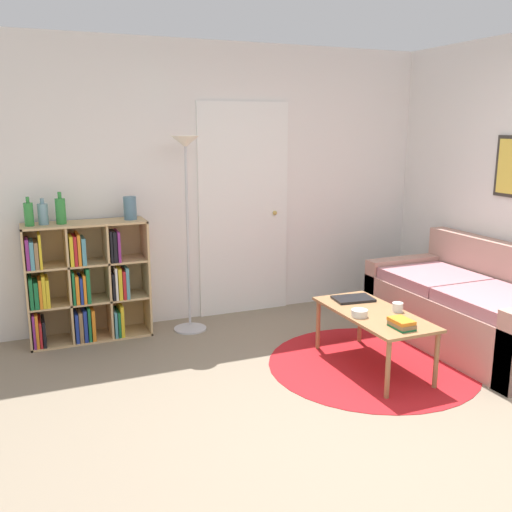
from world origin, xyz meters
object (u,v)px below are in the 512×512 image
object	(u,v)px
floor_lamp	(186,184)
bowl	(359,313)
coffee_table	(373,318)
bottle_middle	(43,214)
bottle_left	(29,214)
bottle_right	(61,211)
couch	(474,310)
laptop	(353,299)
cup	(398,307)
bookshelf	(83,284)
vase_on_shelf	(130,208)

from	to	relation	value
floor_lamp	bowl	bearing A→B (deg)	-57.01
coffee_table	bottle_middle	world-z (taller)	bottle_middle
floor_lamp	bottle_left	world-z (taller)	floor_lamp
floor_lamp	bottle_middle	size ratio (longest dim) A/B	8.01
bottle_left	bottle_right	size ratio (longest dim) A/B	0.89
couch	bowl	bearing A→B (deg)	-173.85
bottle_middle	bottle_right	bearing A→B (deg)	-9.22
laptop	cup	size ratio (longest dim) A/B	4.11
laptop	bottle_right	world-z (taller)	bottle_right
bookshelf	floor_lamp	xyz separation A→B (m)	(0.91, -0.14, 0.84)
coffee_table	bottle_left	xyz separation A→B (m)	(-2.37, 1.47, 0.74)
coffee_table	bowl	world-z (taller)	bowl
floor_lamp	laptop	world-z (taller)	floor_lamp
floor_lamp	vase_on_shelf	bearing A→B (deg)	164.28
bottle_left	vase_on_shelf	xyz separation A→B (m)	(0.82, 0.02, 0.00)
floor_lamp	vase_on_shelf	world-z (taller)	floor_lamp
bookshelf	vase_on_shelf	bearing A→B (deg)	-0.24
bookshelf	vase_on_shelf	distance (m)	0.78
coffee_table	bookshelf	bearing A→B (deg)	143.03
coffee_table	bottle_right	world-z (taller)	bottle_right
coffee_table	bottle_left	world-z (taller)	bottle_left
bookshelf	vase_on_shelf	xyz separation A→B (m)	(0.44, -0.00, 0.64)
bowl	bottle_right	bearing A→B (deg)	142.13
coffee_table	laptop	xyz separation A→B (m)	(0.02, 0.33, 0.06)
laptop	vase_on_shelf	distance (m)	2.07
bookshelf	floor_lamp	world-z (taller)	floor_lamp
bottle_right	floor_lamp	bearing A→B (deg)	-6.66
floor_lamp	couch	bearing A→B (deg)	-30.44
bottle_left	bowl	bearing A→B (deg)	-34.46
coffee_table	cup	distance (m)	0.20
laptop	bottle_middle	world-z (taller)	bottle_middle
bottle_right	laptop	bearing A→B (deg)	-28.21
floor_lamp	laptop	distance (m)	1.74
bowl	bottle_middle	xyz separation A→B (m)	(-2.10, 1.55, 0.66)
coffee_table	vase_on_shelf	world-z (taller)	vase_on_shelf
bottle_middle	vase_on_shelf	world-z (taller)	bottle_middle
coffee_table	bottle_left	distance (m)	2.88
bowl	vase_on_shelf	world-z (taller)	vase_on_shelf
bottle_left	floor_lamp	bearing A→B (deg)	-5.00
bowl	bottle_right	size ratio (longest dim) A/B	0.46
bottle_middle	vase_on_shelf	distance (m)	0.71
couch	laptop	world-z (taller)	couch
coffee_table	laptop	world-z (taller)	laptop
bottle_left	bottle_middle	distance (m)	0.11
bowl	floor_lamp	bearing A→B (deg)	122.99
couch	cup	size ratio (longest dim) A/B	21.95
vase_on_shelf	coffee_table	bearing A→B (deg)	-44.00
coffee_table	bottle_right	distance (m)	2.69
bottle_left	vase_on_shelf	bearing A→B (deg)	1.40
coffee_table	cup	size ratio (longest dim) A/B	12.91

